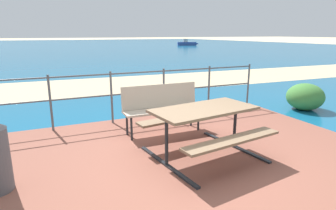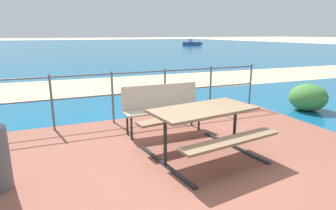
% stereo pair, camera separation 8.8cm
% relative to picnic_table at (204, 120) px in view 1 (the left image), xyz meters
% --- Properties ---
extents(ground_plane, '(240.00, 240.00, 0.00)m').
position_rel_picnic_table_xyz_m(ground_plane, '(-0.30, -0.18, -0.65)').
color(ground_plane, beige).
extents(patio_paving, '(6.40, 5.20, 0.06)m').
position_rel_picnic_table_xyz_m(patio_paving, '(-0.30, -0.18, -0.62)').
color(patio_paving, brown).
rests_on(patio_paving, ground).
extents(sea_water, '(90.00, 90.00, 0.01)m').
position_rel_picnic_table_xyz_m(sea_water, '(-0.30, 39.82, -0.64)').
color(sea_water, '#145B84').
rests_on(sea_water, ground).
extents(beach_strip, '(54.09, 5.37, 0.01)m').
position_rel_picnic_table_xyz_m(beach_strip, '(-0.30, 7.05, -0.64)').
color(beach_strip, tan).
rests_on(beach_strip, ground).
extents(picnic_table, '(1.76, 1.70, 0.77)m').
position_rel_picnic_table_xyz_m(picnic_table, '(0.00, 0.00, 0.00)').
color(picnic_table, '#7A6047').
rests_on(picnic_table, patio_paving).
extents(park_bench, '(1.51, 0.43, 0.91)m').
position_rel_picnic_table_xyz_m(park_bench, '(-0.14, 1.31, -0.05)').
color(park_bench, tan).
rests_on(park_bench, patio_paving).
extents(railing_fence, '(5.94, 0.04, 1.10)m').
position_rel_picnic_table_xyz_m(railing_fence, '(-0.30, 2.22, 0.09)').
color(railing_fence, '#4C5156').
rests_on(railing_fence, patio_paving).
extents(shrub_right, '(0.91, 0.91, 0.68)m').
position_rel_picnic_table_xyz_m(shrub_right, '(3.89, 1.50, -0.31)').
color(shrub_right, '#427F38').
rests_on(shrub_right, ground).
extents(boat_near, '(3.39, 1.81, 1.04)m').
position_rel_picnic_table_xyz_m(boat_near, '(19.17, 37.10, -0.31)').
color(boat_near, '#2D478C').
rests_on(boat_near, sea_water).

